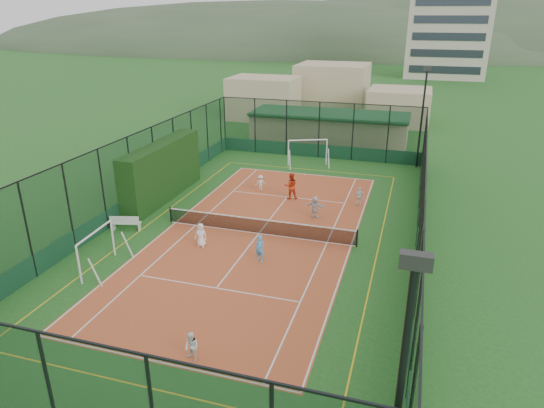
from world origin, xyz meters
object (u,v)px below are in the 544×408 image
Objects in this scene: white_bench at (126,222)px; coach at (291,186)px; futsal_goal_far at (308,153)px; child_far_right at (359,196)px; child_far_back at (315,207)px; child_far_left at (260,183)px; child_near_left at (201,235)px; child_near_mid at (260,248)px; child_near_right at (192,347)px; clubhouse at (329,128)px; futsal_goal_near at (97,251)px; floodlight_ne at (422,119)px.

white_bench is 0.93× the size of coach.
child_far_right is (5.49, -8.18, -0.42)m from futsal_goal_far.
child_far_back is (3.06, -11.02, -0.38)m from futsal_goal_far.
child_near_left is at bearing 57.54° from child_far_left.
child_near_right is at bearing -79.00° from child_near_mid.
futsal_goal_near is (-6.51, -28.38, -0.55)m from clubhouse.
futsal_goal_near is at bearing -123.32° from floodlight_ne.
child_far_left is (-3.39, 10.36, -0.14)m from child_near_mid.
white_bench is at bearing 22.30° from coach.
child_near_left reaches higher than child_near_right.
child_near_right reaches higher than child_far_left.
clubhouse is 33.44m from child_near_right.
child_far_back is (-2.43, -2.84, 0.05)m from child_far_right.
futsal_goal_near is at bearing -146.46° from child_near_mid.
child_near_mid is at bearing 56.70° from child_far_right.
clubhouse reaches higher than futsal_goal_far.
child_far_back is at bearing -114.20° from floodlight_ne.
child_far_right is (7.65, 8.73, -0.02)m from child_near_left.
coach is (0.32, -15.81, -0.62)m from clubhouse.
child_far_back is 0.76× the size of coach.
child_near_right is 18.06m from child_far_right.
child_far_left is at bearing -98.64° from clubhouse.
child_near_right is at bearing 69.81° from child_far_left.
child_far_back is at bearing 10.84° from white_bench.
futsal_goal_near is (-15.11, -22.98, -3.10)m from floodlight_ne.
coach is (-4.77, -0.03, 0.28)m from child_far_right.
child_far_right is (3.93, 17.63, 0.07)m from child_near_right.
floodlight_ne is at bearing 80.16° from child_near_mid.
white_bench is at bearing -108.15° from clubhouse.
child_near_right is at bearing -71.46° from child_near_left.
futsal_goal_far is 2.38× the size of child_far_back.
child_near_left reaches higher than child_far_right.
clubhouse is 25.07m from white_bench.
coach is (-0.82, 9.37, 0.21)m from child_near_mid.
floodlight_ne reaches higher than child_near_left.
child_near_left is at bearing -49.17° from futsal_goal_near.
futsal_goal_near is 17.13m from child_far_right.
white_bench is at bearing 12.03° from futsal_goal_near.
child_near_mid is 1.21× the size of child_near_right.
child_near_mid is 6.74m from child_far_back.
white_bench is 10.55m from child_far_left.
child_far_back is at bearing -46.91° from futsal_goal_near.
futsal_goal_far is 11.45m from child_far_back.
child_near_right is at bearing 88.24° from child_far_back.
clubhouse is at bearing 147.88° from floodlight_ne.
child_near_left is at bearing 49.41° from coach.
floodlight_ne is at bearing -119.23° from child_far_right.
futsal_goal_far is (-0.40, -7.60, -0.47)m from clubhouse.
clubhouse is at bearing -82.65° from child_far_right.
white_bench is at bearing 27.69° from child_far_left.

